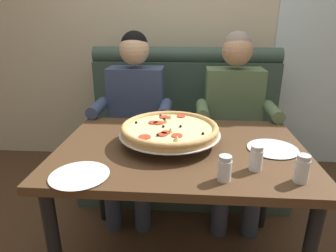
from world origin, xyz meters
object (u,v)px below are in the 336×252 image
Objects in this scene: plate_near_right at (273,148)px; patio_chair at (305,92)px; dining_table at (181,163)px; pizza at (170,129)px; shaker_pepper_flakes at (256,160)px; shaker_parmesan at (302,171)px; diner_right at (234,115)px; shaker_oregano at (225,170)px; diner_left at (135,113)px; booth_bench at (184,140)px; plate_near_left at (79,174)px.

patio_chair reaches higher than plate_near_right.
pizza is (-0.06, 0.04, 0.17)m from dining_table.
dining_table is 11.11× the size of shaker_pepper_flakes.
pizza is 0.64m from shaker_parmesan.
patio_chair is at bearing 65.35° from shaker_pepper_flakes.
shaker_oregano is (-0.17, -0.94, 0.07)m from diner_right.
shaker_parmesan is at bearing 2.17° from shaker_oregano.
plate_near_right is 0.29× the size of patio_chair.
plate_near_right is (0.81, -0.63, 0.04)m from diner_left.
plate_near_right is 2.39m from patio_chair.
diner_right reaches higher than plate_near_right.
shaker_pepper_flakes is at bearing 34.28° from shaker_oregano.
diner_right is 0.64m from plate_near_right.
shaker_parmesan is 0.18m from shaker_pepper_flakes.
dining_table is 1.44× the size of patio_chair.
booth_bench is 1.35m from shaker_parmesan.
dining_table is at bearing 147.83° from shaker_parmesan.
diner_left is at bearing 119.43° from dining_table.
shaker_pepper_flakes reaches higher than dining_table.
diner_left is 0.71m from diner_right.
diner_right is at bearing 0.00° from diner_left.
shaker_oregano is 0.43× the size of plate_near_right.
shaker_parmesan is at bearing 1.51° from plate_near_left.
shaker_parmesan is at bearing -82.28° from diner_right.
booth_bench is at bearing 98.53° from shaker_oregano.
booth_bench is 14.17× the size of shaker_pepper_flakes.
dining_table is 10.76× the size of shaker_parmesan.
diner_left reaches higher than shaker_oregano.
shaker_oregano is at bearing -145.72° from shaker_pepper_flakes.
dining_table is at bearing 179.52° from plate_near_right.
diner_left is 1.09m from shaker_pepper_flakes.
plate_near_left is at bearing -133.49° from pizza.
booth_bench reaches higher than dining_table.
diner_left is at bearing 131.91° from shaker_parmesan.
plate_near_right is (0.86, 0.32, -0.00)m from plate_near_left.
diner_left reaches higher than booth_bench.
dining_table is 0.72m from diner_left.
pizza is at bearing 146.29° from shaker_pepper_flakes.
booth_bench is 1.22m from shaker_pepper_flakes.
booth_bench is at bearing -138.10° from patio_chair.
pizza is 0.43m from shaker_oregano.
shaker_pepper_flakes reaches higher than shaker_oregano.
pizza is at bearing -63.47° from diner_left.
diner_left is 5.15× the size of plate_near_right.
diner_right is 0.73m from pizza.
shaker_parmesan is 0.89m from plate_near_left.
shaker_oregano is 0.59m from plate_near_left.
diner_right is 2.46× the size of pizza.
diner_left is at bearing 141.94° from plate_near_right.
dining_table is at bearing -90.00° from booth_bench.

